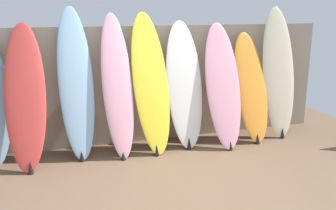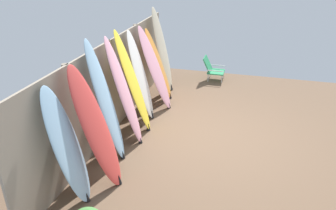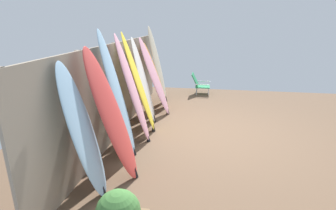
{
  "view_description": "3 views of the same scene",
  "coord_description": "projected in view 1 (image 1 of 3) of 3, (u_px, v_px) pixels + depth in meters",
  "views": [
    {
      "loc": [
        -1.34,
        -3.51,
        2.06
      ],
      "look_at": [
        -0.04,
        0.54,
        0.95
      ],
      "focal_mm": 40.0,
      "sensor_mm": 36.0,
      "label": 1
    },
    {
      "loc": [
        -5.38,
        -0.58,
        3.28
      ],
      "look_at": [
        -0.49,
        0.76,
        0.87
      ],
      "focal_mm": 35.0,
      "sensor_mm": 36.0,
      "label": 2
    },
    {
      "loc": [
        -4.88,
        0.23,
        2.18
      ],
      "look_at": [
        -0.36,
        0.94,
        0.72
      ],
      "focal_mm": 28.0,
      "sensor_mm": 36.0,
      "label": 3
    }
  ],
  "objects": [
    {
      "name": "surfboard_pink_6",
      "position": [
        223.0,
        86.0,
        5.64
      ],
      "size": [
        0.57,
        0.79,
        1.85
      ],
      "color": "pink",
      "rests_on": "ground"
    },
    {
      "name": "ground",
      "position": [
        187.0,
        199.0,
        4.15
      ],
      "size": [
        7.68,
        7.68,
        0.0
      ],
      "primitive_type": "plane",
      "color": "brown"
    },
    {
      "name": "fence_back",
      "position": [
        142.0,
        85.0,
        5.77
      ],
      "size": [
        6.08,
        0.11,
        1.8
      ],
      "color": "gray",
      "rests_on": "ground"
    },
    {
      "name": "surfboard_yellow_4",
      "position": [
        151.0,
        84.0,
        5.37
      ],
      "size": [
        0.62,
        0.72,
        2.01
      ],
      "color": "yellow",
      "rests_on": "ground"
    },
    {
      "name": "surfboard_skyblue_2",
      "position": [
        76.0,
        85.0,
        5.12
      ],
      "size": [
        0.51,
        0.58,
        2.09
      ],
      "color": "#8CB7D6",
      "rests_on": "ground"
    },
    {
      "name": "surfboard_cream_8",
      "position": [
        278.0,
        73.0,
        6.04
      ],
      "size": [
        0.58,
        0.58,
        2.08
      ],
      "color": "beige",
      "rests_on": "ground"
    },
    {
      "name": "surfboard_orange_7",
      "position": [
        251.0,
        88.0,
        5.88
      ],
      "size": [
        0.6,
        0.71,
        1.69
      ],
      "color": "orange",
      "rests_on": "ground"
    },
    {
      "name": "surfboard_red_1",
      "position": [
        25.0,
        98.0,
        4.82
      ],
      "size": [
        0.58,
        0.76,
        1.89
      ],
      "color": "#D13D38",
      "rests_on": "ground"
    },
    {
      "name": "surfboard_white_5",
      "position": [
        185.0,
        86.0,
        5.58
      ],
      "size": [
        0.58,
        0.55,
        1.88
      ],
      "color": "white",
      "rests_on": "ground"
    },
    {
      "name": "surfboard_pink_3",
      "position": [
        117.0,
        86.0,
        5.21
      ],
      "size": [
        0.46,
        0.66,
        2.0
      ],
      "color": "pink",
      "rests_on": "ground"
    }
  ]
}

